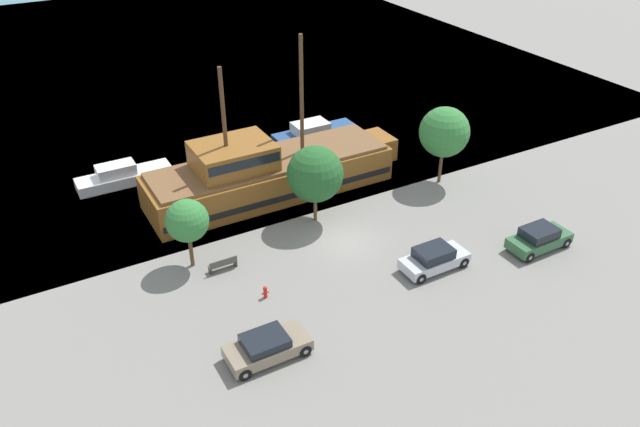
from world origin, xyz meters
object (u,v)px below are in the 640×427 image
Objects in this scene: pirate_ship at (267,173)px; fire_hydrant at (265,292)px; parked_car_curb_front at (539,238)px; parked_car_curb_mid at (267,346)px; moored_boat_outer at (123,176)px; moored_boat_dockside at (315,135)px; parked_car_curb_rear at (434,258)px; bench_promenade_east at (223,264)px.

fire_hydrant is at bearing -115.86° from pirate_ship.
parked_car_curb_front reaches higher than fire_hydrant.
parked_car_curb_front reaches higher than parked_car_curb_mid.
moored_boat_dockside is at bearing -2.56° from moored_boat_outer.
moored_boat_outer reaches higher than parked_car_curb_rear.
fire_hydrant is (-5.21, -10.76, -1.26)m from pirate_ship.
parked_car_curb_mid is at bearing -113.75° from fire_hydrant.
parked_car_curb_front is at bearing -46.02° from moored_boat_outer.
parked_car_curb_front is 5.45× the size of fire_hydrant.
fire_hydrant is (-10.01, 2.47, -0.32)m from parked_car_curb_rear.
parked_car_curb_rear is at bearing -28.51° from bench_promenade_east.
pirate_ship is 12.02m from fire_hydrant.
pirate_ship reaches higher than parked_car_curb_rear.
bench_promenade_east is (-13.57, -13.15, -0.26)m from moored_boat_dockside.
parked_car_curb_front is at bearing -77.32° from moored_boat_dockside.
pirate_ship is at bearing -140.42° from moored_boat_dockside.
bench_promenade_east is (-11.14, 6.05, -0.30)m from parked_car_curb_rear.
parked_car_curb_rear is (-7.09, 1.53, -0.02)m from parked_car_curb_front.
parked_car_curb_rear is (11.91, 1.83, 0.05)m from parked_car_curb_mid.
bench_promenade_east is (0.77, 7.88, -0.24)m from parked_car_curb_mid.
parked_car_curb_front is 2.39× the size of bench_promenade_east.
fire_hydrant is at bearing -78.34° from moored_boat_outer.
bench_promenade_east is (-18.23, 7.58, -0.32)m from parked_car_curb_front.
moored_boat_outer is 29.81m from parked_car_curb_front.
pirate_ship is at bearing 48.54° from bench_promenade_east.
moored_boat_outer is 9.11× the size of fire_hydrant.
moored_boat_dockside reaches higher than parked_car_curb_rear.
moored_boat_dockside is 1.73× the size of parked_car_curb_mid.
parked_car_curb_front is (11.89, -14.76, -0.91)m from pirate_ship.
parked_car_curb_rear is 10.32m from fire_hydrant.
moored_boat_outer reaches higher than fire_hydrant.
parked_car_curb_rear is 12.68m from bench_promenade_east.
moored_boat_outer is 24.13m from parked_car_curb_rear.
moored_boat_dockside is at bearing 44.11° from bench_promenade_east.
bench_promenade_east is at bearing 157.41° from parked_car_curb_front.
bench_promenade_east is at bearing -79.90° from moored_boat_outer.
pirate_ship is 11.12m from moored_boat_outer.
parked_car_curb_front is at bearing -51.16° from pirate_ship.
fire_hydrant is (-12.44, -16.73, -0.29)m from moored_boat_dockside.
parked_car_curb_front is 19.75m from bench_promenade_east.
pirate_ship is at bearing 109.93° from parked_car_curb_rear.
moored_boat_outer is (-8.81, 6.69, -1.06)m from pirate_ship.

